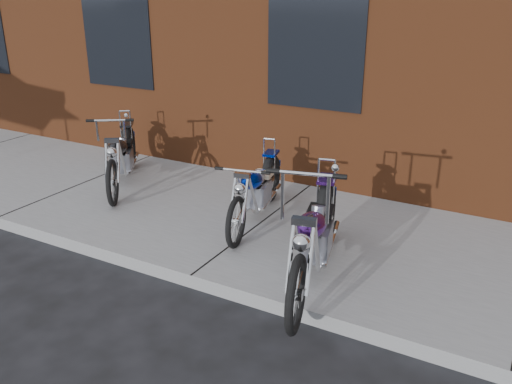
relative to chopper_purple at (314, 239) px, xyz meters
The scene contains 5 objects.
ground 1.37m from the chopper_purple, 153.26° to the right, with size 120.00×120.00×0.00m, color #2B2B2F.
sidewalk 1.54m from the chopper_purple, 139.55° to the left, with size 22.00×3.00×0.15m, color gray.
chopper_purple is the anchor object (origin of this frame).
chopper_blue 1.55m from the chopper_purple, 140.51° to the left, with size 0.63×2.03×0.89m.
chopper_third 3.74m from the chopper_purple, 161.70° to the left, with size 1.30×1.89×1.12m.
Camera 1 is at (2.92, -3.89, 2.92)m, focal length 38.00 mm.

